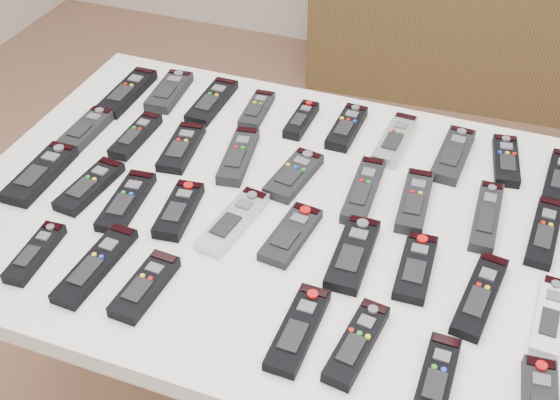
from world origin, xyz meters
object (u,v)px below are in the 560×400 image
(remote_5, at_px, (347,127))
(remote_25, at_px, (353,254))
(remote_33, at_px, (298,329))
(remote_17, at_px, (487,216))
(remote_24, at_px, (291,234))
(remote_34, at_px, (357,343))
(remote_15, at_px, (363,190))
(remote_1, at_px, (169,91))
(remote_3, at_px, (257,109))
(remote_31, at_px, (96,265))
(remote_10, at_px, (86,130))
(remote_21, at_px, (126,201))
(remote_20, at_px, (90,186))
(remote_4, at_px, (301,120))
(remote_26, at_px, (416,267))
(remote_28, at_px, (549,316))
(remote_8, at_px, (506,161))
(remote_16, at_px, (415,201))
(remote_12, at_px, (182,148))
(remote_14, at_px, (294,175))
(remote_32, at_px, (145,286))
(remote_27, at_px, (480,295))
(remote_7, at_px, (453,155))
(sideboard, at_px, (488,17))
(remote_11, at_px, (136,136))
(remote_13, at_px, (238,156))
(remote_22, at_px, (179,210))
(remote_35, at_px, (437,378))
(remote_30, at_px, (35,253))
(remote_18, at_px, (545,232))
(remote_19, at_px, (40,173))
(remote_23, at_px, (233,221))
(remote_6, at_px, (395,140))

(remote_5, distance_m, remote_25, 0.40)
(remote_33, bearing_deg, remote_17, 58.32)
(remote_24, distance_m, remote_34, 0.27)
(remote_15, bearing_deg, remote_1, 157.11)
(remote_3, bearing_deg, remote_31, -101.99)
(remote_10, height_order, remote_21, remote_10)
(remote_20, bearing_deg, remote_4, 54.68)
(remote_26, xyz_separation_m, remote_28, (0.23, -0.04, 0.00))
(remote_8, distance_m, remote_17, 0.20)
(remote_16, bearing_deg, remote_20, -167.61)
(remote_12, relative_size, remote_25, 0.90)
(remote_1, distance_m, remote_14, 0.44)
(remote_3, xyz_separation_m, remote_26, (0.45, -0.38, 0.00))
(remote_3, relative_size, remote_32, 0.94)
(remote_12, height_order, remote_31, same)
(remote_10, xyz_separation_m, remote_27, (0.90, -0.19, -0.00))
(remote_8, xyz_separation_m, remote_10, (-0.89, -0.21, 0.00))
(remote_7, distance_m, remote_26, 0.36)
(sideboard, height_order, remote_11, remote_11)
(remote_13, xyz_separation_m, remote_17, (0.52, -0.01, -0.00))
(remote_22, relative_size, remote_27, 0.80)
(remote_4, distance_m, remote_31, 0.59)
(remote_8, relative_size, remote_35, 1.04)
(remote_8, height_order, remote_34, remote_34)
(remote_30, bearing_deg, remote_25, 16.65)
(remote_35, bearing_deg, remote_18, 72.70)
(remote_20, relative_size, remote_33, 0.93)
(remote_12, relative_size, remote_19, 0.86)
(remote_32, bearing_deg, remote_10, 136.79)
(remote_7, relative_size, remote_15, 0.95)
(remote_7, bearing_deg, remote_15, -125.43)
(remote_18, bearing_deg, remote_17, -179.45)
(remote_18, xyz_separation_m, remote_24, (-0.44, -0.17, 0.00))
(remote_8, distance_m, remote_12, 0.69)
(remote_11, bearing_deg, remote_3, 43.32)
(remote_21, bearing_deg, remote_20, 164.59)
(remote_23, distance_m, remote_31, 0.26)
(remote_3, height_order, remote_28, remote_28)
(remote_33, bearing_deg, remote_19, 163.47)
(remote_28, bearing_deg, remote_25, 177.92)
(sideboard, distance_m, remote_5, 1.68)
(remote_6, height_order, remote_31, remote_6)
(remote_19, relative_size, remote_28, 1.12)
(remote_5, bearing_deg, remote_35, -60.93)
(sideboard, relative_size, remote_23, 7.89)
(remote_5, distance_m, remote_23, 0.39)
(remote_10, height_order, remote_20, remote_10)
(remote_15, height_order, remote_24, remote_15)
(remote_13, distance_m, remote_21, 0.26)
(remote_4, bearing_deg, remote_3, 176.69)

